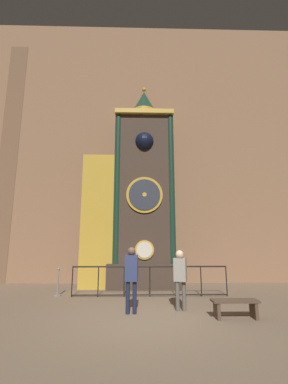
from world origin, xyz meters
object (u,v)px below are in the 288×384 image
Objects in this scene: clock_tower at (134,198)px; visitor_bench at (235,305)px; stanchion_post at (58,287)px; visitor_far at (180,273)px; visitor_near at (131,273)px.

clock_tower is 8.01× the size of visitor_bench.
visitor_far is at bearing -27.15° from stanchion_post.
stanchion_post is 0.83× the size of visitor_bench.
stanchion_post is (-3.99, 2.05, -0.68)m from visitor_far.
stanchion_post is at bearing 172.55° from visitor_far.
visitor_far is 1.41× the size of visitor_bench.
visitor_far reaches higher than stanchion_post.
stanchion_post is (-2.63, -1.72, -3.48)m from clock_tower.
stanchion_post reaches higher than visitor_bench.
visitor_near is at bearing -149.30° from visitor_far.
visitor_bench is at bearing -60.31° from clock_tower.
clock_tower is 6.26m from visitor_bench.
clock_tower is 5.39× the size of visitor_near.
clock_tower reaches higher than stanchion_post.
clock_tower is 4.69m from stanchion_post.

